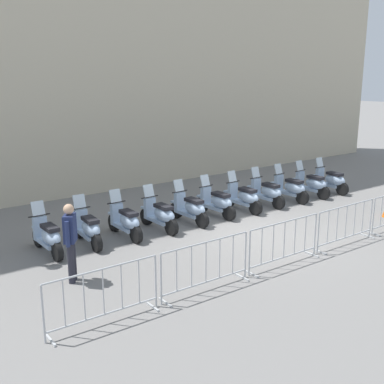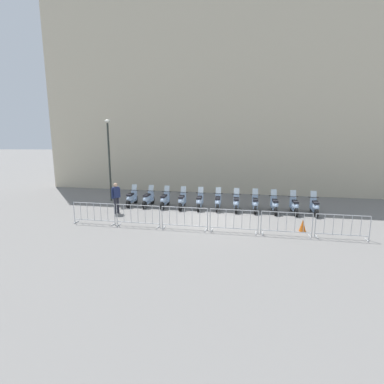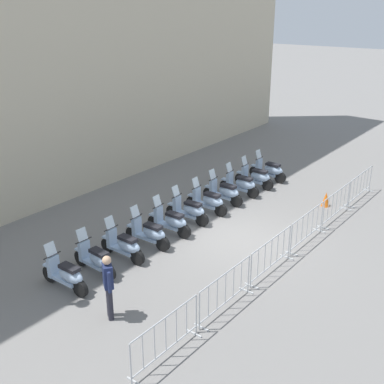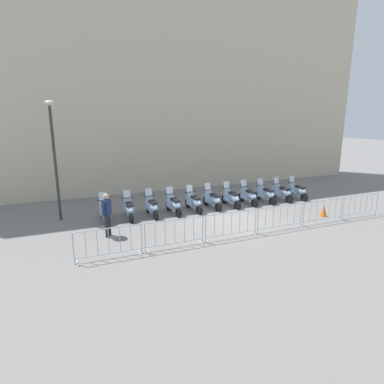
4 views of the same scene
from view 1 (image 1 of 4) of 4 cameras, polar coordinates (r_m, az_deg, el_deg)
ground_plane at (r=13.56m, az=8.46°, el=-4.96°), size 120.00×120.00×0.00m
motorcycle_0 at (r=12.36m, az=-16.70°, el=-5.12°), size 0.60×1.72×1.24m
motorcycle_1 at (r=12.73m, az=-12.20°, el=-4.27°), size 0.68×1.71×1.24m
motorcycle_2 at (r=13.13m, az=-7.84°, el=-3.49°), size 0.62×1.72×1.24m
motorcycle_3 at (r=13.62m, az=-3.80°, el=-2.74°), size 0.58×1.73×1.24m
motorcycle_4 at (r=14.21m, az=-0.19°, el=-1.99°), size 0.57×1.73×1.24m
motorcycle_5 at (r=14.90m, az=2.97°, el=-1.25°), size 0.56×1.73×1.24m
motorcycle_6 at (r=15.54m, az=6.14°, el=-0.66°), size 0.58×1.73×1.24m
motorcycle_7 at (r=16.28m, az=8.86°, el=-0.07°), size 0.61×1.72×1.24m
motorcycle_8 at (r=17.00m, az=11.54°, el=0.43°), size 0.56×1.73×1.24m
motorcycle_9 at (r=17.77m, az=13.95°, el=0.89°), size 0.56×1.73×1.24m
motorcycle_10 at (r=18.58m, az=16.10°, el=1.32°), size 0.63×1.72×1.24m
barrier_segment_0 at (r=8.86m, az=-10.44°, el=-12.09°), size 2.19×0.74×1.07m
barrier_segment_1 at (r=9.95m, az=1.66°, el=-8.80°), size 2.19×0.74×1.07m
barrier_segment_2 at (r=11.41m, az=10.87°, el=-5.99°), size 2.19×0.74×1.07m
barrier_segment_3 at (r=13.11m, az=17.77°, el=-3.75°), size 2.19×0.74×1.07m
officer_near_row_end at (r=10.51m, az=-14.21°, el=-5.33°), size 0.41×0.42×1.73m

